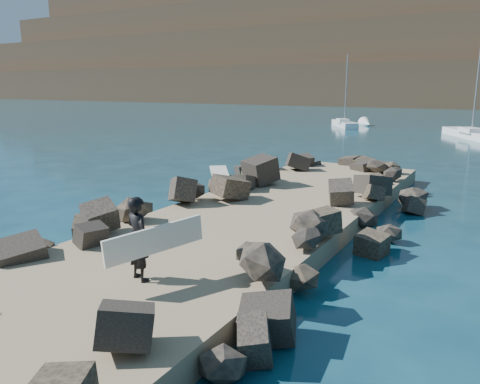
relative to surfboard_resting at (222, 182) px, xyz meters
The scene contains 8 objects.
ground 3.22m from the surfboard_resting, 36.40° to the right, with size 800.00×800.00×0.00m, color #0F384C.
jetty 4.59m from the surfboard_resting, 57.22° to the right, with size 6.00×26.00×0.60m, color #8C7759.
riprap_left 3.38m from the surfboard_resting, 97.72° to the right, with size 2.60×22.00×1.00m, color black.
riprap_right 6.31m from the surfboard_resting, 31.72° to the right, with size 2.60×22.00×1.00m, color #272421.
surfboard_resting is the anchor object (origin of this frame).
surfer_with_board 8.26m from the surfboard_resting, 69.28° to the right, with size 1.28×2.11×1.82m.
sailboat_a 38.72m from the surfboard_resting, 101.17° to the left, with size 4.80×6.52×8.17m.
sailboat_c 33.18m from the surfboard_resting, 79.38° to the left, with size 5.86×8.51×10.29m.
Camera 1 is at (6.94, -12.88, 4.64)m, focal length 35.00 mm.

